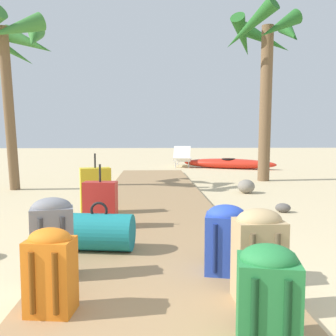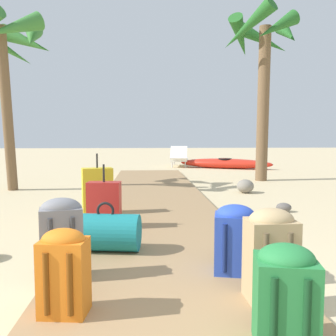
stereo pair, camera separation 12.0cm
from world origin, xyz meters
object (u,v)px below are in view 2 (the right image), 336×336
(suitcase_red, at_px, (104,205))
(kayak, at_px, (225,163))
(backpack_grey, at_px, (62,236))
(backpack_blue, at_px, (235,237))
(backpack_orange, at_px, (64,270))
(palm_tree_near_left, at_px, (5,46))
(palm_tree_far_right, at_px, (262,54))
(lounge_chair, at_px, (179,158))
(suitcase_yellow, at_px, (98,191))
(backpack_tan, at_px, (271,252))
(duffel_bag_teal, at_px, (106,232))
(backpack_green, at_px, (285,294))

(suitcase_red, xyz_separation_m, kayak, (3.28, 8.33, -0.17))
(backpack_grey, bearing_deg, kayak, 70.72)
(backpack_grey, relative_size, backpack_blue, 1.14)
(backpack_orange, bearing_deg, suitcase_red, 89.67)
(backpack_grey, height_order, kayak, backpack_grey)
(palm_tree_near_left, bearing_deg, backpack_blue, -55.11)
(backpack_grey, bearing_deg, backpack_blue, 1.50)
(palm_tree_far_right, distance_m, lounge_chair, 5.44)
(suitcase_yellow, relative_size, kayak, 0.25)
(suitcase_red, distance_m, backpack_blue, 1.83)
(backpack_orange, bearing_deg, backpack_tan, 4.69)
(backpack_tan, xyz_separation_m, backpack_orange, (-1.26, -0.10, -0.04))
(backpack_grey, bearing_deg, suitcase_red, 84.24)
(lounge_chair, bearing_deg, duffel_bag_teal, -99.33)
(suitcase_yellow, bearing_deg, palm_tree_far_right, 48.75)
(palm_tree_far_right, bearing_deg, backpack_orange, -116.30)
(suitcase_yellow, height_order, palm_tree_far_right, palm_tree_far_right)
(backpack_green, distance_m, suitcase_red, 2.68)
(backpack_green, distance_m, lounge_chair, 11.63)
(backpack_green, xyz_separation_m, duffel_bag_teal, (-1.04, 1.60, -0.10))
(backpack_green, distance_m, palm_tree_far_right, 8.07)
(backpack_green, relative_size, lounge_chair, 0.32)
(backpack_green, bearing_deg, palm_tree_near_left, 120.09)
(backpack_blue, distance_m, duffel_bag_teal, 1.20)
(suitcase_red, distance_m, kayak, 8.95)
(kayak, bearing_deg, duffel_bag_teal, -109.11)
(backpack_orange, height_order, lounge_chair, lounge_chair)
(suitcase_red, xyz_separation_m, backpack_blue, (1.15, -1.43, 0.01))
(backpack_tan, distance_m, palm_tree_far_right, 7.56)
(backpack_grey, height_order, backpack_blue, backpack_grey)
(backpack_blue, distance_m, palm_tree_near_left, 6.59)
(backpack_tan, relative_size, kayak, 0.18)
(duffel_bag_teal, relative_size, kayak, 0.20)
(suitcase_red, distance_m, duffel_bag_teal, 0.85)
(backpack_grey, bearing_deg, backpack_tan, -17.79)
(backpack_blue, xyz_separation_m, duffel_bag_teal, (-1.04, 0.59, -0.11))
(backpack_grey, xyz_separation_m, backpack_blue, (1.29, 0.03, -0.04))
(palm_tree_far_right, height_order, lounge_chair, palm_tree_far_right)
(backpack_orange, bearing_deg, palm_tree_far_right, 63.70)
(backpack_green, bearing_deg, suitcase_red, 115.13)
(backpack_grey, xyz_separation_m, palm_tree_near_left, (-2.17, 5.00, 2.54))
(duffel_bag_teal, bearing_deg, palm_tree_near_left, 118.98)
(duffel_bag_teal, height_order, lounge_chair, lounge_chair)
(palm_tree_far_right, bearing_deg, backpack_tan, -107.42)
(suitcase_red, bearing_deg, palm_tree_near_left, 123.23)
(backpack_green, bearing_deg, backpack_blue, 89.66)
(backpack_orange, bearing_deg, suitcase_yellow, 93.33)
(suitcase_red, relative_size, backpack_blue, 1.39)
(palm_tree_near_left, height_order, kayak, palm_tree_near_left)
(backpack_blue, relative_size, palm_tree_near_left, 0.14)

